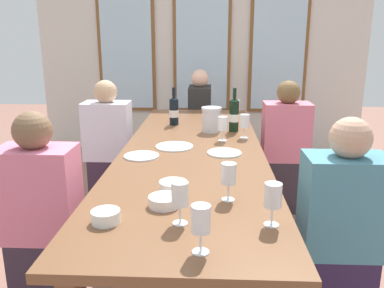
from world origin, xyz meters
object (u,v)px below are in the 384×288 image
Objects in this scene: white_plate_2 at (142,156)px; wine_glass_0 at (273,196)px; tasting_bowl_1 at (106,217)px; wine_glass_4 at (229,176)px; white_plate_1 at (174,146)px; wine_glass_3 at (245,122)px; metal_pitcher at (211,119)px; wine_bottle_0 at (234,115)px; tasting_bowl_0 at (173,187)px; wine_glass_1 at (179,195)px; seated_person_0 at (42,223)px; seated_person_2 at (109,149)px; white_plate_0 at (224,153)px; dining_table at (192,158)px; wine_glass_6 at (201,220)px; wine_glass_2 at (223,124)px; wine_glass_5 at (236,107)px; wine_bottle_1 at (174,111)px; tasting_bowl_2 at (164,201)px; seated_person_1 at (340,237)px; seated_person_4 at (200,123)px.

white_plate_2 is 1.11m from wine_glass_0.
tasting_bowl_1 is 0.66× the size of wine_glass_4.
white_plate_1 is 0.57m from wine_glass_3.
wine_bottle_0 is (0.17, 0.02, 0.03)m from metal_pitcher.
tasting_bowl_0 is 0.28m from wine_glass_4.
wine_glass_1 is 0.91m from seated_person_0.
seated_person_0 is 1.37m from seated_person_2.
seated_person_2 reaches higher than white_plate_0.
tasting_bowl_1 is (-0.29, -1.07, 0.09)m from dining_table.
white_plate_0 is at bearing 77.98° from wine_glass_1.
dining_table is 1.30m from wine_glass_6.
wine_glass_2 is at bearing -74.04° from metal_pitcher.
wine_glass_2 is 0.18m from wine_glass_3.
white_plate_2 is 0.94m from wine_glass_1.
wine_glass_3 is at bearing 41.63° from seated_person_0.
wine_glass_5 is at bearing 70.59° from dining_table.
seated_person_2 is (-0.95, 0.48, -0.34)m from wine_glass_2.
wine_bottle_1 is 0.70m from wine_glass_3.
wine_glass_3 reaches higher than dining_table.
wine_bottle_1 reaches higher than tasting_bowl_2.
wine_glass_5 is at bearing 84.63° from wine_bottle_0.
wine_bottle_0 is at bearing 109.34° from seated_person_1.
wine_glass_5 is 0.16× the size of seated_person_1.
tasting_bowl_0 is at bearing -91.29° from seated_person_4.
seated_person_0 is (-0.74, 0.40, -0.34)m from wine_glass_1.
tasting_bowl_1 is 0.10× the size of seated_person_0.
white_plate_0 is 1.10m from tasting_bowl_1.
tasting_bowl_2 is (-0.29, -0.82, 0.02)m from white_plate_0.
wine_glass_1 is 1.00× the size of wine_glass_4.
wine_bottle_0 reaches higher than wine_bottle_1.
tasting_bowl_0 is at bearing 142.00° from wine_glass_0.
white_plate_2 is 0.19× the size of seated_person_1.
wine_glass_4 is (0.49, 0.25, 0.09)m from tasting_bowl_1.
wine_glass_0 is at bearing 0.58° from wine_glass_1.
dining_table is at bearing 103.57° from wine_glass_4.
wine_bottle_1 is at bearing 86.59° from tasting_bowl_1.
tasting_bowl_1 is at bearing -98.81° from white_plate_1.
seated_person_2 is at bearing 112.33° from tasting_bowl_2.
seated_person_4 reaches higher than wine_glass_5.
tasting_bowl_1 is 0.10× the size of seated_person_2.
wine_glass_6 is (-0.28, -1.59, 0.00)m from wine_glass_3.
white_plate_2 is at bearing -128.96° from white_plate_1.
wine_glass_2 is 0.16× the size of seated_person_1.
seated_person_4 is (-0.36, 1.47, -0.34)m from wine_glass_3.
wine_glass_4 is at bearing -69.70° from white_plate_1.
wine_glass_6 is (-0.27, -0.22, 0.00)m from wine_glass_0.
wine_glass_4 is at bearing -76.43° from dining_table.
dining_table is at bearing 84.87° from tasting_bowl_2.
wine_glass_2 is (-0.09, -0.30, -0.01)m from wine_bottle_0.
metal_pitcher is 1.65× the size of tasting_bowl_1.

